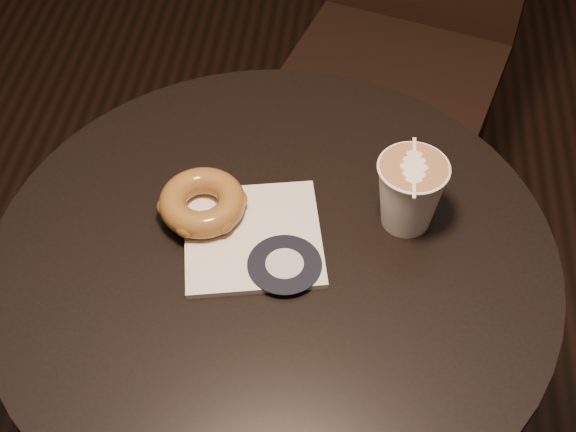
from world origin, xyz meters
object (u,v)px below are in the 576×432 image
at_px(pastry_bag, 253,237).
at_px(latte_cup, 409,194).
at_px(chair, 412,2).
at_px(doughnut, 202,202).
at_px(cafe_table, 275,339).

bearing_deg(pastry_bag, latte_cup, 3.71).
xyz_separation_m(chair, doughnut, (-0.28, -0.74, 0.19)).
relative_size(chair, pastry_bag, 6.26).
distance_m(cafe_table, latte_cup, 0.30).
xyz_separation_m(pastry_bag, latte_cup, (0.19, 0.05, 0.04)).
xyz_separation_m(cafe_table, doughnut, (-0.09, 0.05, 0.23)).
distance_m(doughnut, latte_cup, 0.26).
bearing_deg(chair, latte_cup, -75.16).
bearing_deg(doughnut, pastry_bag, -24.50).
height_order(cafe_table, doughnut, doughnut).
height_order(cafe_table, pastry_bag, pastry_bag).
bearing_deg(cafe_table, doughnut, 152.71).
distance_m(cafe_table, chair, 0.81).
distance_m(chair, pastry_bag, 0.81).
height_order(chair, pastry_bag, chair).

